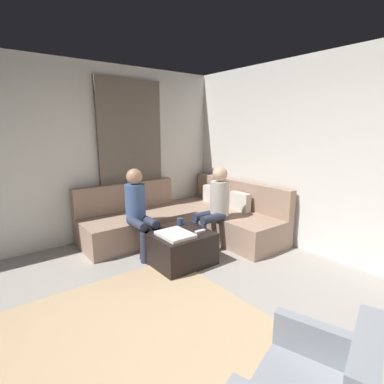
% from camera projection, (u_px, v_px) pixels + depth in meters
% --- Properties ---
extents(ground_plane, '(6.00, 6.00, 0.10)m').
position_uv_depth(ground_plane, '(152.00, 377.00, 2.20)').
color(ground_plane, gray).
extents(wall_back, '(6.00, 0.12, 2.70)m').
position_uv_depth(wall_back, '(357.00, 161.00, 3.65)').
color(wall_back, silver).
rests_on(wall_back, ground_plane).
extents(wall_left, '(0.12, 6.00, 2.70)m').
position_uv_depth(wall_left, '(43.00, 157.00, 4.18)').
color(wall_left, silver).
rests_on(wall_left, ground_plane).
extents(curtain_panel, '(0.06, 1.10, 2.50)m').
position_uv_depth(curtain_panel, '(131.00, 158.00, 4.89)').
color(curtain_panel, '#726659').
rests_on(curtain_panel, ground_plane).
extents(area_rug, '(2.60, 2.20, 0.01)m').
position_uv_depth(area_rug, '(150.00, 349.00, 2.40)').
color(area_rug, tan).
rests_on(area_rug, ground_plane).
extents(sectional_couch, '(2.10, 2.55, 0.87)m').
position_uv_depth(sectional_couch, '(187.00, 219.00, 4.86)').
color(sectional_couch, '#9E7F6B').
rests_on(sectional_couch, ground_plane).
extents(ottoman, '(0.76, 0.76, 0.42)m').
position_uv_depth(ottoman, '(179.00, 247.00, 3.92)').
color(ottoman, black).
rests_on(ottoman, ground_plane).
extents(folded_blanket, '(0.44, 0.36, 0.04)m').
position_uv_depth(folded_blanket, '(175.00, 234.00, 3.72)').
color(folded_blanket, white).
rests_on(folded_blanket, ottoman).
extents(coffee_mug, '(0.08, 0.08, 0.10)m').
position_uv_depth(coffee_mug, '(180.00, 222.00, 4.14)').
color(coffee_mug, '#334C72').
rests_on(coffee_mug, ottoman).
extents(game_remote, '(0.05, 0.15, 0.02)m').
position_uv_depth(game_remote, '(200.00, 231.00, 3.86)').
color(game_remote, white).
rests_on(game_remote, ottoman).
extents(person_on_couch_back, '(0.30, 0.60, 1.20)m').
position_uv_depth(person_on_couch_back, '(215.00, 204.00, 4.35)').
color(person_on_couch_back, '#2D3347').
rests_on(person_on_couch_back, ground_plane).
extents(person_on_couch_side, '(0.60, 0.30, 1.20)m').
position_uv_depth(person_on_couch_side, '(139.00, 208.00, 4.10)').
color(person_on_couch_side, '#2D3347').
rests_on(person_on_couch_side, ground_plane).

